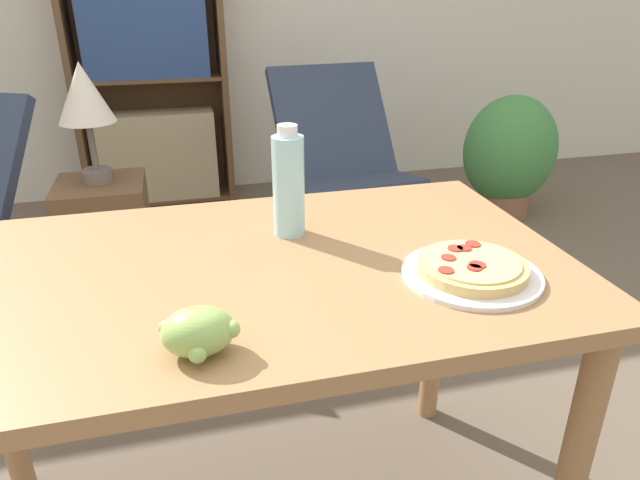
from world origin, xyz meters
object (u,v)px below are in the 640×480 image
object	(u,v)px
drink_bottle	(288,184)
potted_plant_floor	(509,154)
grape_bunch	(198,332)
side_table	(110,247)
lounge_chair_far	(343,190)
bookshelf	(151,90)
pizza_on_plate	(472,270)
table_lamp	(84,99)

from	to	relation	value
drink_bottle	potted_plant_floor	world-z (taller)	drink_bottle
grape_bunch	side_table	size ratio (longest dim) A/B	0.21
drink_bottle	lounge_chair_far	distance (m)	1.76
grape_bunch	bookshelf	distance (m)	2.85
lounge_chair_far	side_table	bearing A→B (deg)	-164.97
drink_bottle	side_table	bearing A→B (deg)	115.44
grape_bunch	potted_plant_floor	bearing A→B (deg)	48.37
potted_plant_floor	pizza_on_plate	bearing A→B (deg)	-124.22
lounge_chair_far	table_lamp	size ratio (longest dim) A/B	1.92
grape_bunch	drink_bottle	size ratio (longest dim) A/B	0.49
pizza_on_plate	side_table	size ratio (longest dim) A/B	0.47
table_lamp	lounge_chair_far	bearing A→B (deg)	20.10
bookshelf	pizza_on_plate	bearing A→B (deg)	-76.96
drink_bottle	bookshelf	world-z (taller)	bookshelf
bookshelf	table_lamp	bearing A→B (deg)	-98.78
bookshelf	grape_bunch	bearing A→B (deg)	-87.69
pizza_on_plate	drink_bottle	distance (m)	0.43
lounge_chair_far	side_table	xyz separation A→B (m)	(-1.13, -0.41, -0.01)
potted_plant_floor	side_table	bearing A→B (deg)	-165.91
lounge_chair_far	bookshelf	xyz separation A→B (m)	(-0.93, 0.89, 0.41)
bookshelf	potted_plant_floor	distance (m)	2.14
drink_bottle	pizza_on_plate	bearing A→B (deg)	-44.62
side_table	potted_plant_floor	distance (m)	2.24
lounge_chair_far	drink_bottle	bearing A→B (deg)	-116.03
grape_bunch	lounge_chair_far	world-z (taller)	lounge_chair_far
drink_bottle	lounge_chair_far	size ratio (longest dim) A/B	0.28
pizza_on_plate	table_lamp	world-z (taller)	table_lamp
drink_bottle	table_lamp	size ratio (longest dim) A/B	0.53
bookshelf	lounge_chair_far	bearing A→B (deg)	-43.75
potted_plant_floor	drink_bottle	bearing A→B (deg)	-134.22
pizza_on_plate	potted_plant_floor	bearing A→B (deg)	55.78
drink_bottle	table_lamp	bearing A→B (deg)	115.44
pizza_on_plate	drink_bottle	size ratio (longest dim) A/B	1.08
bookshelf	side_table	world-z (taller)	bookshelf
pizza_on_plate	lounge_chair_far	size ratio (longest dim) A/B	0.30
pizza_on_plate	lounge_chair_far	bearing A→B (deg)	80.78
pizza_on_plate	bookshelf	world-z (taller)	bookshelf
drink_bottle	bookshelf	xyz separation A→B (m)	(-0.34, 2.44, -0.19)
grape_bunch	bookshelf	size ratio (longest dim) A/B	0.08
pizza_on_plate	potted_plant_floor	xyz separation A→B (m)	(1.34, 1.97, -0.42)
lounge_chair_far	table_lamp	bearing A→B (deg)	-164.97
lounge_chair_far	table_lamp	distance (m)	1.35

